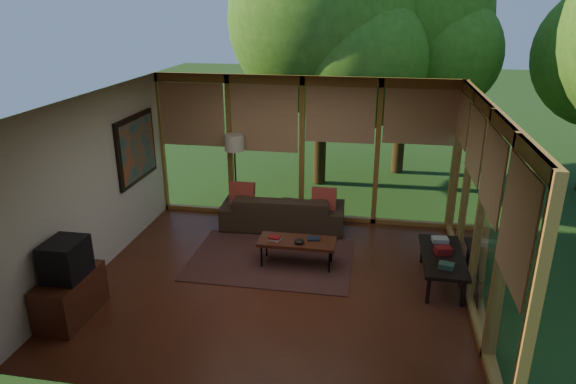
% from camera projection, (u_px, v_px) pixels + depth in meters
% --- Properties ---
extents(floor, '(5.50, 5.50, 0.00)m').
position_uv_depth(floor, '(276.00, 282.00, 7.62)').
color(floor, '#5A2917').
rests_on(floor, ground).
extents(ceiling, '(5.50, 5.50, 0.00)m').
position_uv_depth(ceiling, '(274.00, 101.00, 6.68)').
color(ceiling, silver).
rests_on(ceiling, ground).
extents(wall_left, '(0.04, 5.00, 2.70)m').
position_uv_depth(wall_left, '(94.00, 186.00, 7.60)').
color(wall_left, beige).
rests_on(wall_left, ground).
extents(wall_front, '(5.50, 0.04, 2.70)m').
position_uv_depth(wall_front, '(223.00, 291.00, 4.84)').
color(wall_front, beige).
rests_on(wall_front, ground).
extents(window_wall_back, '(5.50, 0.12, 2.70)m').
position_uv_depth(window_wall_back, '(302.00, 150.00, 9.46)').
color(window_wall_back, '#A37432').
rests_on(window_wall_back, ground).
extents(window_wall_right, '(0.12, 5.00, 2.70)m').
position_uv_depth(window_wall_right, '(481.00, 211.00, 6.70)').
color(window_wall_right, '#A37432').
rests_on(window_wall_right, ground).
extents(tree_nw, '(3.96, 3.96, 5.56)m').
position_uv_depth(tree_nw, '(323.00, 20.00, 10.67)').
color(tree_nw, '#3A2915').
rests_on(tree_nw, ground).
extents(tree_ne, '(3.66, 3.66, 5.49)m').
position_uv_depth(tree_ne, '(408.00, 15.00, 11.43)').
color(tree_ne, '#3A2915').
rests_on(tree_ne, ground).
extents(rug, '(2.58, 1.83, 0.01)m').
position_uv_depth(rug, '(271.00, 259.00, 8.29)').
color(rug, brown).
rests_on(rug, floor).
extents(sofa, '(2.27, 0.98, 0.65)m').
position_uv_depth(sofa, '(283.00, 211.00, 9.40)').
color(sofa, '#3D2C1E').
rests_on(sofa, floor).
extents(pillow_left, '(0.45, 0.24, 0.47)m').
position_uv_depth(pillow_left, '(242.00, 195.00, 9.38)').
color(pillow_left, maroon).
rests_on(pillow_left, sofa).
extents(pillow_right, '(0.43, 0.23, 0.45)m').
position_uv_depth(pillow_right, '(324.00, 200.00, 9.14)').
color(pillow_right, maroon).
rests_on(pillow_right, sofa).
extents(ct_book_lower, '(0.20, 0.17, 0.03)m').
position_uv_depth(ct_book_lower, '(274.00, 239.00, 8.00)').
color(ct_book_lower, '#B1AAA1').
rests_on(ct_book_lower, coffee_table).
extents(ct_book_upper, '(0.19, 0.15, 0.03)m').
position_uv_depth(ct_book_upper, '(274.00, 237.00, 7.99)').
color(ct_book_upper, maroon).
rests_on(ct_book_upper, coffee_table).
extents(ct_book_side, '(0.22, 0.18, 0.03)m').
position_uv_depth(ct_book_side, '(314.00, 238.00, 8.02)').
color(ct_book_side, '#152031').
rests_on(ct_book_side, coffee_table).
extents(ct_bowl, '(0.16, 0.16, 0.07)m').
position_uv_depth(ct_bowl, '(299.00, 241.00, 7.88)').
color(ct_bowl, black).
rests_on(ct_bowl, coffee_table).
extents(media_cabinet, '(0.50, 1.00, 0.60)m').
position_uv_depth(media_cabinet, '(71.00, 297.00, 6.70)').
color(media_cabinet, '#502415').
rests_on(media_cabinet, floor).
extents(television, '(0.45, 0.55, 0.50)m').
position_uv_depth(television, '(66.00, 259.00, 6.50)').
color(television, black).
rests_on(television, media_cabinet).
extents(console_book_a, '(0.24, 0.20, 0.08)m').
position_uv_depth(console_book_a, '(446.00, 266.00, 7.08)').
color(console_book_a, '#2E5040').
rests_on(console_book_a, side_console).
extents(console_book_b, '(0.26, 0.22, 0.10)m').
position_uv_depth(console_book_b, '(443.00, 250.00, 7.49)').
color(console_book_b, maroon).
rests_on(console_book_b, side_console).
extents(console_book_c, '(0.26, 0.20, 0.07)m').
position_uv_depth(console_book_c, '(440.00, 240.00, 7.87)').
color(console_book_c, '#B1AAA1').
rests_on(console_book_c, side_console).
extents(floor_lamp, '(0.36, 0.36, 1.65)m').
position_uv_depth(floor_lamp, '(234.00, 148.00, 9.41)').
color(floor_lamp, black).
rests_on(floor_lamp, floor).
extents(coffee_table, '(1.20, 0.50, 0.43)m').
position_uv_depth(coffee_table, '(297.00, 242.00, 8.00)').
color(coffee_table, '#502415').
rests_on(coffee_table, floor).
extents(side_console, '(0.60, 1.40, 0.46)m').
position_uv_depth(side_console, '(443.00, 258.00, 7.48)').
color(side_console, black).
rests_on(side_console, floor).
extents(wall_painting, '(0.06, 1.35, 1.15)m').
position_uv_depth(wall_painting, '(137.00, 148.00, 8.82)').
color(wall_painting, black).
rests_on(wall_painting, wall_left).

